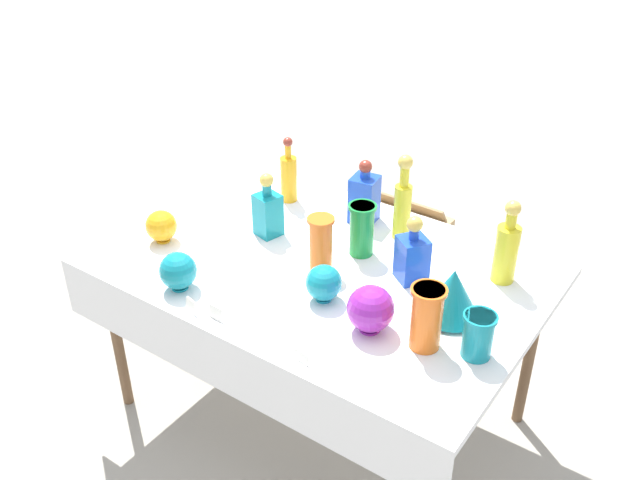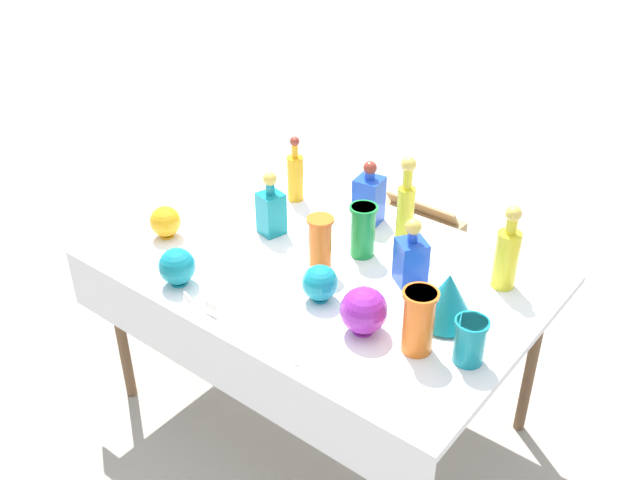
{
  "view_description": "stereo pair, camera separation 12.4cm",
  "coord_description": "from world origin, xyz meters",
  "px_view_note": "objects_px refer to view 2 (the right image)",
  "views": [
    {
      "loc": [
        1.27,
        -1.82,
        2.23
      ],
      "look_at": [
        0.0,
        0.0,
        0.86
      ],
      "focal_mm": 40.0,
      "sensor_mm": 36.0,
      "label": 1
    },
    {
      "loc": [
        1.37,
        -1.75,
        2.23
      ],
      "look_at": [
        0.0,
        0.0,
        0.86
      ],
      "focal_mm": 40.0,
      "sensor_mm": 36.0,
      "label": 2
    }
  ],
  "objects_px": {
    "tall_bottle_1": "(507,254)",
    "slender_vase_2": "(470,339)",
    "slender_vase_0": "(363,229)",
    "cardboard_box_behind_left": "(408,250)",
    "tall_bottle_2": "(406,205)",
    "fluted_vase_0": "(448,298)",
    "slender_vase_1": "(419,320)",
    "square_decanter_1": "(411,258)",
    "square_decanter_2": "(271,209)",
    "square_decanter_0": "(369,198)",
    "tall_bottle_0": "(295,175)",
    "round_bowl_2": "(165,222)",
    "round_bowl_1": "(320,283)",
    "round_bowl_0": "(177,266)",
    "slender_vase_3": "(320,242)",
    "round_bowl_3": "(364,310)"
  },
  "relations": [
    {
      "from": "tall_bottle_1",
      "to": "slender_vase_2",
      "type": "bearing_deg",
      "value": -77.81
    },
    {
      "from": "slender_vase_0",
      "to": "cardboard_box_behind_left",
      "type": "xyz_separation_m",
      "value": [
        -0.35,
        0.95,
        -0.7
      ]
    },
    {
      "from": "slender_vase_2",
      "to": "tall_bottle_2",
      "type": "bearing_deg",
      "value": 138.16
    },
    {
      "from": "tall_bottle_1",
      "to": "fluted_vase_0",
      "type": "xyz_separation_m",
      "value": [
        -0.05,
        -0.31,
        -0.03
      ]
    },
    {
      "from": "slender_vase_1",
      "to": "slender_vase_2",
      "type": "distance_m",
      "value": 0.16
    },
    {
      "from": "square_decanter_1",
      "to": "fluted_vase_0",
      "type": "height_order",
      "value": "square_decanter_1"
    },
    {
      "from": "square_decanter_2",
      "to": "slender_vase_1",
      "type": "relative_size",
      "value": 1.22
    },
    {
      "from": "slender_vase_0",
      "to": "fluted_vase_0",
      "type": "bearing_deg",
      "value": -20.33
    },
    {
      "from": "square_decanter_2",
      "to": "slender_vase_0",
      "type": "relative_size",
      "value": 1.29
    },
    {
      "from": "slender_vase_2",
      "to": "cardboard_box_behind_left",
      "type": "bearing_deg",
      "value": 127.45
    },
    {
      "from": "square_decanter_0",
      "to": "fluted_vase_0",
      "type": "bearing_deg",
      "value": -33.65
    },
    {
      "from": "tall_bottle_0",
      "to": "tall_bottle_2",
      "type": "height_order",
      "value": "tall_bottle_2"
    },
    {
      "from": "square_decanter_0",
      "to": "round_bowl_2",
      "type": "distance_m",
      "value": 0.81
    },
    {
      "from": "tall_bottle_2",
      "to": "slender_vase_2",
      "type": "bearing_deg",
      "value": -41.84
    },
    {
      "from": "fluted_vase_0",
      "to": "tall_bottle_2",
      "type": "bearing_deg",
      "value": 137.45
    },
    {
      "from": "round_bowl_1",
      "to": "round_bowl_0",
      "type": "bearing_deg",
      "value": -152.65
    },
    {
      "from": "slender_vase_1",
      "to": "round_bowl_2",
      "type": "height_order",
      "value": "slender_vase_1"
    },
    {
      "from": "slender_vase_2",
      "to": "cardboard_box_behind_left",
      "type": "distance_m",
      "value": 1.7
    },
    {
      "from": "square_decanter_2",
      "to": "slender_vase_1",
      "type": "xyz_separation_m",
      "value": [
        0.83,
        -0.25,
        0.01
      ]
    },
    {
      "from": "tall_bottle_1",
      "to": "round_bowl_1",
      "type": "bearing_deg",
      "value": -134.4
    },
    {
      "from": "round_bowl_0",
      "to": "round_bowl_1",
      "type": "bearing_deg",
      "value": 27.35
    },
    {
      "from": "tall_bottle_0",
      "to": "round_bowl_0",
      "type": "distance_m",
      "value": 0.75
    },
    {
      "from": "round_bowl_1",
      "to": "cardboard_box_behind_left",
      "type": "height_order",
      "value": "round_bowl_1"
    },
    {
      "from": "slender_vase_2",
      "to": "round_bowl_0",
      "type": "distance_m",
      "value": 1.04
    },
    {
      "from": "slender_vase_3",
      "to": "round_bowl_2",
      "type": "height_order",
      "value": "slender_vase_3"
    },
    {
      "from": "square_decanter_1",
      "to": "round_bowl_0",
      "type": "relative_size",
      "value": 1.83
    },
    {
      "from": "slender_vase_0",
      "to": "slender_vase_2",
      "type": "xyz_separation_m",
      "value": [
        0.6,
        -0.29,
        -0.03
      ]
    },
    {
      "from": "fluted_vase_0",
      "to": "cardboard_box_behind_left",
      "type": "relative_size",
      "value": 0.4
    },
    {
      "from": "slender_vase_3",
      "to": "round_bowl_3",
      "type": "height_order",
      "value": "slender_vase_3"
    },
    {
      "from": "square_decanter_0",
      "to": "slender_vase_2",
      "type": "relative_size",
      "value": 1.78
    },
    {
      "from": "tall_bottle_0",
      "to": "round_bowl_2",
      "type": "bearing_deg",
      "value": -110.01
    },
    {
      "from": "slender_vase_2",
      "to": "fluted_vase_0",
      "type": "xyz_separation_m",
      "value": [
        -0.15,
        0.12,
        0.02
      ]
    },
    {
      "from": "tall_bottle_2",
      "to": "square_decanter_0",
      "type": "height_order",
      "value": "tall_bottle_2"
    },
    {
      "from": "tall_bottle_0",
      "to": "round_bowl_2",
      "type": "height_order",
      "value": "tall_bottle_0"
    },
    {
      "from": "square_decanter_2",
      "to": "cardboard_box_behind_left",
      "type": "distance_m",
      "value": 1.25
    },
    {
      "from": "round_bowl_3",
      "to": "cardboard_box_behind_left",
      "type": "relative_size",
      "value": 0.34
    },
    {
      "from": "round_bowl_1",
      "to": "slender_vase_0",
      "type": "bearing_deg",
      "value": 99.19
    },
    {
      "from": "slender_vase_1",
      "to": "round_bowl_3",
      "type": "xyz_separation_m",
      "value": [
        -0.18,
        -0.03,
        -0.03
      ]
    },
    {
      "from": "tall_bottle_0",
      "to": "tall_bottle_1",
      "type": "distance_m",
      "value": 0.99
    },
    {
      "from": "square_decanter_1",
      "to": "round_bowl_1",
      "type": "distance_m",
      "value": 0.34
    },
    {
      "from": "slender_vase_2",
      "to": "square_decanter_2",
      "type": "bearing_deg",
      "value": 168.35
    },
    {
      "from": "square_decanter_0",
      "to": "fluted_vase_0",
      "type": "xyz_separation_m",
      "value": [
        0.58,
        -0.39,
        -0.01
      ]
    },
    {
      "from": "slender_vase_1",
      "to": "round_bowl_0",
      "type": "xyz_separation_m",
      "value": [
        -0.86,
        -0.22,
        -0.04
      ]
    },
    {
      "from": "tall_bottle_1",
      "to": "round_bowl_1",
      "type": "relative_size",
      "value": 2.4
    },
    {
      "from": "slender_vase_3",
      "to": "round_bowl_2",
      "type": "distance_m",
      "value": 0.65
    },
    {
      "from": "square_decanter_1",
      "to": "slender_vase_0",
      "type": "distance_m",
      "value": 0.24
    },
    {
      "from": "slender_vase_1",
      "to": "square_decanter_0",
      "type": "bearing_deg",
      "value": 135.69
    },
    {
      "from": "square_decanter_1",
      "to": "slender_vase_3",
      "type": "xyz_separation_m",
      "value": [
        -0.31,
        -0.13,
        0.01
      ]
    },
    {
      "from": "fluted_vase_0",
      "to": "cardboard_box_behind_left",
      "type": "distance_m",
      "value": 1.54
    },
    {
      "from": "square_decanter_1",
      "to": "cardboard_box_behind_left",
      "type": "height_order",
      "value": "square_decanter_1"
    }
  ]
}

